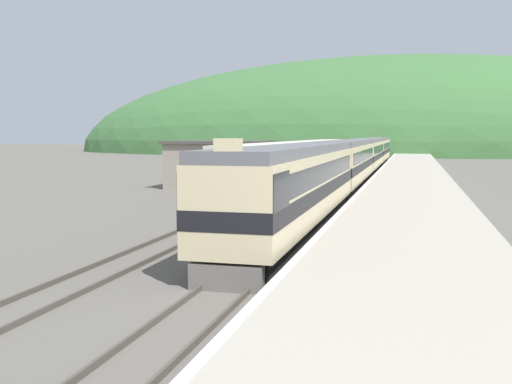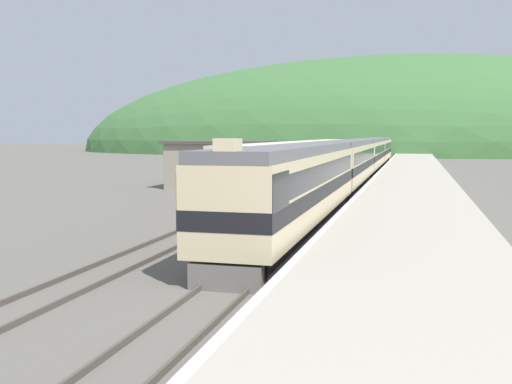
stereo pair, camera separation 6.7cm
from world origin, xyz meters
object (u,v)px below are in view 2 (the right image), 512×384
express_train_lead_car (295,186)px  carriage_second (348,163)px  carriage_third (368,155)px  siding_train (304,162)px  carriage_fourth (379,150)px

express_train_lead_car → carriage_second: express_train_lead_car is taller
carriage_third → express_train_lead_car: bearing=-90.0°
express_train_lead_car → siding_train: express_train_lead_car is taller
carriage_third → siding_train: carriage_third is taller
carriage_second → siding_train: carriage_second is taller
express_train_lead_car → carriage_second: bearing=90.0°
carriage_fourth → siding_train: carriage_fourth is taller
carriage_second → siding_train: (-4.50, 5.14, -0.19)m
carriage_second → carriage_third: same height
express_train_lead_car → carriage_fourth: size_ratio=1.06×
carriage_fourth → carriage_second: bearing=-90.0°
carriage_third → carriage_fourth: same height
carriage_second → carriage_third: (0.00, 21.00, 0.00)m
express_train_lead_car → carriage_third: express_train_lead_car is taller
siding_train → carriage_second: bearing=-48.8°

